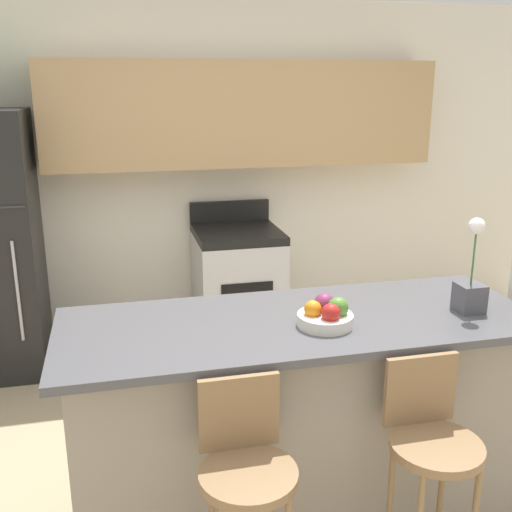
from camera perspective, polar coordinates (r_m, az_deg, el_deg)
wall_back at (r=4.58m, az=-3.03°, el=10.24°), size 5.60×0.38×2.55m
counter_bar at (r=2.77m, az=4.02°, el=-15.46°), size 2.03×0.75×0.99m
stove_range at (r=4.54m, az=-1.73°, el=-3.00°), size 0.62×0.64×1.07m
bar_stool_left at (r=2.20m, az=-0.96°, el=-20.24°), size 0.34×0.34×0.97m
bar_stool_right at (r=2.43m, az=16.29°, el=-17.17°), size 0.34×0.34×0.97m
orchid_vase at (r=2.74m, az=19.77°, el=-2.59°), size 0.11×0.11×0.42m
fruit_bowl at (r=2.47m, az=6.70°, el=-5.56°), size 0.23×0.23×0.12m
trash_bin at (r=4.36m, az=-16.48°, el=-8.40°), size 0.28×0.28×0.38m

